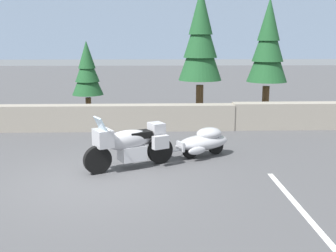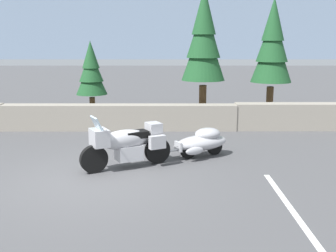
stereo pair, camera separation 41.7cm
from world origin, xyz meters
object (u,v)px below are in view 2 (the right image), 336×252
at_px(touring_motorcycle, 128,143).
at_px(pine_tree_secondary, 275,45).
at_px(car_shaped_trailer, 204,141).
at_px(pine_tree_far_right, 93,71).
at_px(pine_tree_tall, 206,39).

bearing_deg(touring_motorcycle, pine_tree_secondary, 50.38).
height_order(car_shaped_trailer, pine_tree_far_right, pine_tree_far_right).
relative_size(pine_tree_tall, pine_tree_secondary, 1.07).
distance_m(car_shaped_trailer, pine_tree_far_right, 6.60).
xyz_separation_m(car_shaped_trailer, pine_tree_far_right, (-3.83, 5.17, 1.48)).
bearing_deg(car_shaped_trailer, pine_tree_tall, 85.26).
distance_m(pine_tree_tall, pine_tree_secondary, 2.60).
bearing_deg(pine_tree_tall, touring_motorcycle, -112.64).
relative_size(pine_tree_secondary, pine_tree_far_right, 1.51).
bearing_deg(car_shaped_trailer, touring_motorcycle, -152.32).
bearing_deg(pine_tree_secondary, car_shaped_trailer, -121.18).
distance_m(touring_motorcycle, pine_tree_far_right, 6.59).
xyz_separation_m(touring_motorcycle, pine_tree_far_right, (-1.92, 6.17, 1.27)).
xyz_separation_m(touring_motorcycle, pine_tree_secondary, (4.84, 5.85, 2.24)).
height_order(car_shaped_trailer, pine_tree_secondary, pine_tree_secondary).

